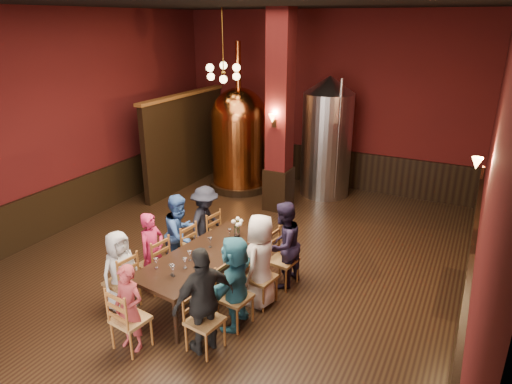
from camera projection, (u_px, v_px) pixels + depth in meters
The scene contains 38 objects.
room at pixel (228, 146), 7.72m from camera, with size 10.00×10.02×4.50m.
wainscot_right at pixel (465, 294), 6.66m from camera, with size 0.08×9.90×1.00m, color black.
wainscot_back at pixel (321, 166), 12.47m from camera, with size 7.90×0.08×1.00m, color black.
wainscot_left at pixel (74, 202), 10.01m from camera, with size 0.08×9.90×1.00m, color black.
column at pixel (280, 115), 10.18m from camera, with size 0.58×0.58×4.50m, color #460F0F.
partition at pixel (186, 142), 12.11m from camera, with size 0.22×3.50×2.40m, color black.
pendant_cluster at pixel (223, 72), 10.59m from camera, with size 0.90×0.90×1.70m, color #A57226, non-canonical shape.
sconce_wall at pixel (483, 167), 6.75m from camera, with size 0.20×0.20×0.36m, color black, non-canonical shape.
sconce_column at pixel (274, 120), 9.94m from camera, with size 0.20×0.20×0.36m, color black, non-canonical shape.
dining_table at pixel (205, 258), 7.27m from camera, with size 1.32×2.52×0.75m.
chair_0 at pixel (121, 281), 7.04m from camera, with size 0.46×0.46×0.92m, color brown, non-canonical shape.
person_0 at pixel (120, 271), 6.97m from camera, with size 0.64×0.41×1.30m, color #BEBEBE.
chair_1 at pixel (154, 264), 7.55m from camera, with size 0.46×0.46×0.92m, color brown, non-canonical shape.
person_1 at pixel (152, 252), 7.48m from camera, with size 0.50×0.33×1.36m, color #A71C45.
chair_2 at pixel (181, 248), 8.06m from camera, with size 0.46×0.46×0.92m, color brown, non-canonical shape.
person_2 at pixel (180, 234), 7.96m from camera, with size 0.71×0.35×1.47m, color #2B4E92.
chair_3 at pixel (206, 235), 8.58m from camera, with size 0.46×0.46×0.92m, color brown, non-canonical shape.
person_3 at pixel (206, 223), 8.49m from camera, with size 0.92×0.53×1.42m, color black.
chair_4 at pixel (205, 320), 6.13m from camera, with size 0.46×0.46×0.92m, color brown, non-canonical shape.
person_4 at pixel (204, 301), 6.02m from camera, with size 0.91×0.38×1.55m, color black.
chair_5 at pixel (235, 297), 6.65m from camera, with size 0.46×0.46×0.92m, color brown, non-canonical shape.
person_5 at pixel (235, 282), 6.56m from camera, with size 1.33×0.42×1.43m, color teal.
chair_6 at pixel (261, 277), 7.15m from camera, with size 0.46×0.46×0.92m, color brown, non-canonical shape.
person_6 at pixel (261, 261), 7.05m from camera, with size 0.74×0.48×1.52m, color beige.
chair_7 at pixel (283, 260), 7.67m from camera, with size 0.46×0.46×0.92m, color brown, non-canonical shape.
person_7 at pixel (283, 245), 7.56m from camera, with size 0.73×0.36×1.50m, color #1F1830.
chair_8 at pixel (130, 319), 6.16m from camera, with size 0.46×0.46×0.92m, color brown, non-canonical shape.
person_8 at pixel (129, 308), 6.10m from camera, with size 0.46×0.30×1.26m, color maroon.
copper_kettle at pixel (239, 138), 11.84m from camera, with size 1.59×1.59×3.77m.
steel_vessel at pixel (327, 137), 11.36m from camera, with size 1.46×1.46×3.00m.
rose_vase at pixel (237, 224), 7.78m from camera, with size 0.20×0.20×0.35m.
wine_glass_0 at pixel (185, 263), 6.82m from camera, with size 0.07×0.07×0.17m, color white, non-canonical shape.
wine_glass_1 at pixel (156, 263), 6.81m from camera, with size 0.07×0.07×0.17m, color white, non-canonical shape.
wine_glass_2 at pixel (190, 256), 7.04m from camera, with size 0.07×0.07×0.17m, color white, non-canonical shape.
wine_glass_3 at pixel (173, 271), 6.61m from camera, with size 0.07×0.07×0.17m, color white, non-canonical shape.
wine_glass_4 at pixel (210, 242), 7.46m from camera, with size 0.07×0.07×0.17m, color white, non-canonical shape.
wine_glass_5 at pixel (230, 234), 7.76m from camera, with size 0.07×0.07×0.17m, color white, non-canonical shape.
wine_glass_6 at pixel (172, 270), 6.65m from camera, with size 0.07×0.07×0.17m, color white, non-canonical shape.
Camera 1 is at (3.81, -6.47, 4.25)m, focal length 32.00 mm.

